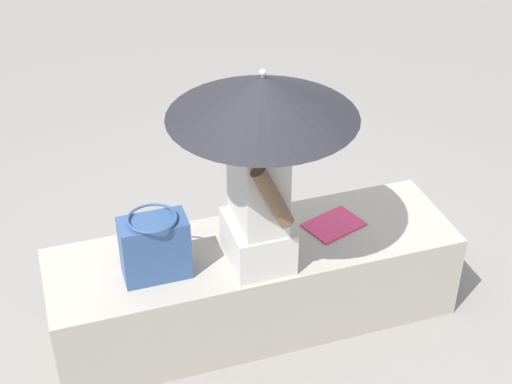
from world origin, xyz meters
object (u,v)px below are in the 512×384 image
(parasol, at_px, (263,97))
(handbag_black, at_px, (155,247))
(person_seated, at_px, (258,191))
(magazine, at_px, (334,225))

(parasol, bearing_deg, handbag_black, -9.54)
(person_seated, bearing_deg, handbag_black, -4.68)
(parasol, height_order, handbag_black, parasol)
(parasol, relative_size, handbag_black, 3.08)
(person_seated, bearing_deg, parasol, 97.99)
(person_seated, bearing_deg, magazine, -163.43)
(person_seated, relative_size, parasol, 0.90)
(person_seated, xyz_separation_m, magazine, (-0.45, -0.13, -0.38))
(person_seated, xyz_separation_m, handbag_black, (0.48, -0.04, -0.23))
(person_seated, height_order, handbag_black, person_seated)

